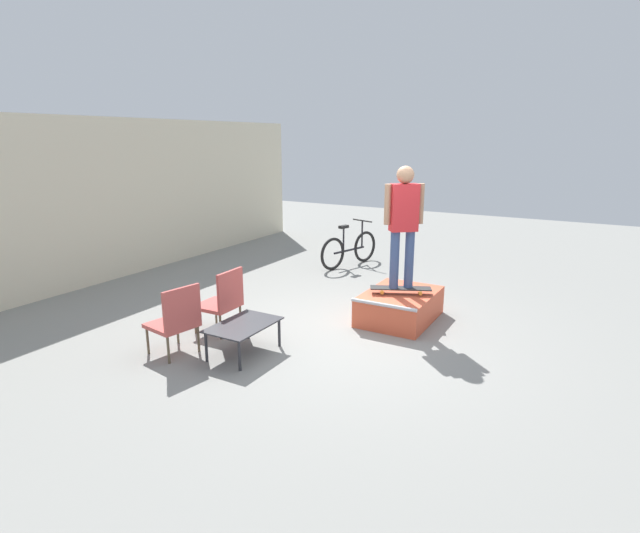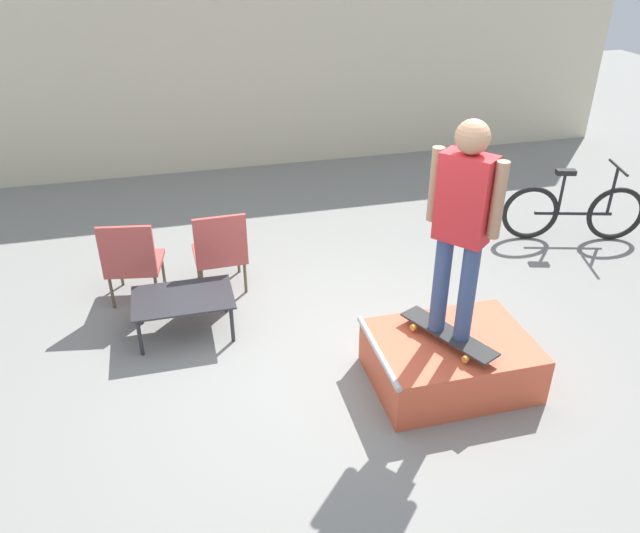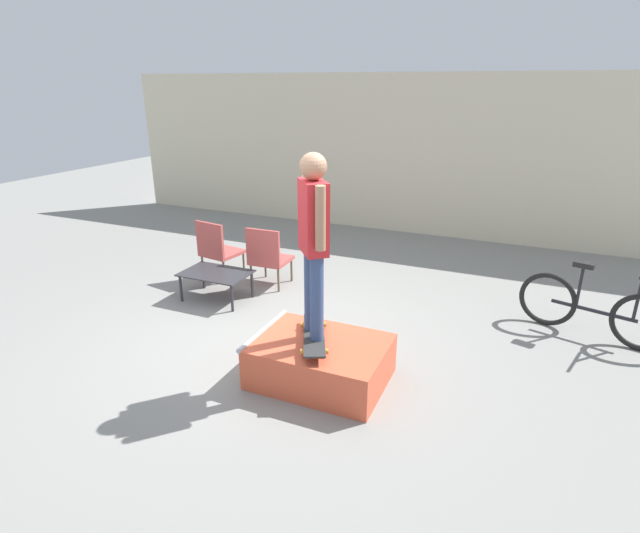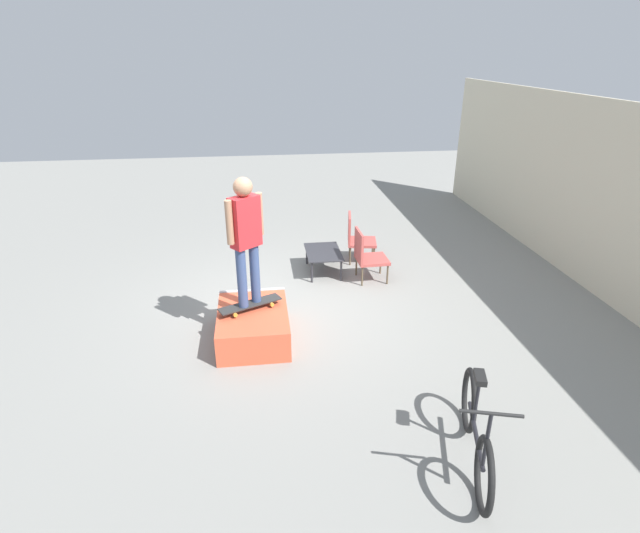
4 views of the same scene
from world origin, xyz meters
name	(u,v)px [view 4 (image 4 of 4)]	position (x,y,z in m)	size (l,w,h in m)	color
ground_plane	(283,307)	(0.00, 0.00, 0.00)	(24.00, 24.00, 0.00)	gray
house_wall_back	(608,202)	(0.00, 5.10, 1.50)	(12.00, 0.06, 3.00)	beige
skate_ramp_box	(253,325)	(0.85, -0.46, 0.21)	(1.31, 0.95, 0.45)	#DB5638
skateboard_on_ramp	(250,304)	(0.79, -0.48, 0.51)	(0.55, 0.88, 0.07)	#2D2D2D
person_skater	(246,232)	(0.79, -0.48, 1.55)	(0.39, 0.46, 1.74)	#384C7A
coffee_table	(323,254)	(-1.25, 0.80, 0.35)	(0.92, 0.61, 0.39)	#2D2D33
patio_chair_left	(357,237)	(-1.69, 1.49, 0.48)	(0.60, 0.60, 0.90)	brown
patio_chair_right	(367,254)	(-0.82, 1.49, 0.48)	(0.53, 0.53, 0.90)	brown
bicycle	(476,432)	(3.38, 1.63, 0.36)	(1.63, 0.62, 0.93)	black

